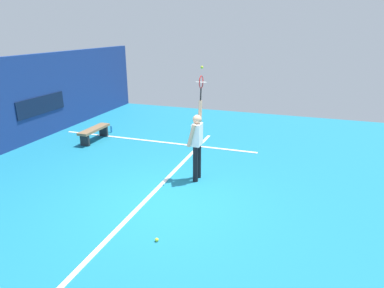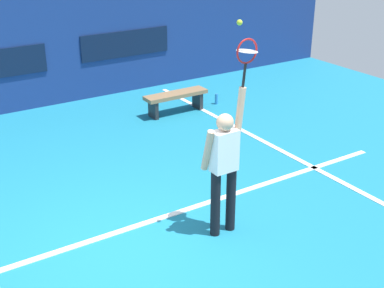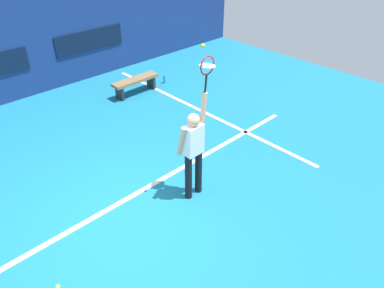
{
  "view_description": "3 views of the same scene",
  "coord_description": "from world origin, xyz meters",
  "px_view_note": "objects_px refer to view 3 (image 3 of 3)",
  "views": [
    {
      "loc": [
        -6.16,
        -2.75,
        3.66
      ],
      "look_at": [
        1.08,
        -0.28,
        1.04
      ],
      "focal_mm": 31.72,
      "sensor_mm": 36.0,
      "label": 1
    },
    {
      "loc": [
        -2.27,
        -5.22,
        3.96
      ],
      "look_at": [
        1.24,
        0.26,
        1.11
      ],
      "focal_mm": 49.7,
      "sensor_mm": 36.0,
      "label": 2
    },
    {
      "loc": [
        -2.25,
        -4.05,
        4.5
      ],
      "look_at": [
        1.44,
        -0.2,
        1.02
      ],
      "focal_mm": 34.14,
      "sensor_mm": 36.0,
      "label": 3
    }
  ],
  "objects_px": {
    "tennis_racket": "(207,68)",
    "spare_ball": "(58,287)",
    "court_bench": "(135,82)",
    "water_bottle": "(164,79)",
    "tennis_player": "(193,149)",
    "tennis_ball": "(203,46)"
  },
  "relations": [
    {
      "from": "tennis_player",
      "to": "tennis_ball",
      "type": "bearing_deg",
      "value": -34.38
    },
    {
      "from": "tennis_player",
      "to": "water_bottle",
      "type": "distance_m",
      "value": 5.24
    },
    {
      "from": "spare_ball",
      "to": "court_bench",
      "type": "bearing_deg",
      "value": 43.74
    },
    {
      "from": "tennis_player",
      "to": "tennis_ball",
      "type": "relative_size",
      "value": 29.29
    },
    {
      "from": "tennis_player",
      "to": "spare_ball",
      "type": "height_order",
      "value": "tennis_player"
    },
    {
      "from": "water_bottle",
      "to": "spare_ball",
      "type": "xyz_separation_m",
      "value": [
        -5.67,
        -4.42,
        -0.09
      ]
    },
    {
      "from": "tennis_racket",
      "to": "spare_ball",
      "type": "relative_size",
      "value": 9.06
    },
    {
      "from": "tennis_player",
      "to": "tennis_racket",
      "type": "relative_size",
      "value": 3.23
    },
    {
      "from": "tennis_player",
      "to": "water_bottle",
      "type": "relative_size",
      "value": 8.3
    },
    {
      "from": "tennis_ball",
      "to": "court_bench",
      "type": "bearing_deg",
      "value": 68.27
    },
    {
      "from": "tennis_racket",
      "to": "court_bench",
      "type": "distance_m",
      "value": 5.0
    },
    {
      "from": "tennis_player",
      "to": "water_bottle",
      "type": "xyz_separation_m",
      "value": [
        2.9,
        4.28,
        -0.89
      ]
    },
    {
      "from": "tennis_racket",
      "to": "water_bottle",
      "type": "bearing_deg",
      "value": 58.63
    },
    {
      "from": "tennis_racket",
      "to": "tennis_ball",
      "type": "distance_m",
      "value": 0.45
    },
    {
      "from": "court_bench",
      "to": "spare_ball",
      "type": "height_order",
      "value": "court_bench"
    },
    {
      "from": "water_bottle",
      "to": "tennis_ball",
      "type": "bearing_deg",
      "value": -122.66
    },
    {
      "from": "court_bench",
      "to": "tennis_racket",
      "type": "bearing_deg",
      "value": -109.96
    },
    {
      "from": "court_bench",
      "to": "water_bottle",
      "type": "bearing_deg",
      "value": -0.0
    },
    {
      "from": "court_bench",
      "to": "spare_ball",
      "type": "distance_m",
      "value": 6.4
    },
    {
      "from": "tennis_ball",
      "to": "spare_ball",
      "type": "xyz_separation_m",
      "value": [
        -2.88,
        -0.07,
        -2.77
      ]
    },
    {
      "from": "tennis_racket",
      "to": "tennis_player",
      "type": "bearing_deg",
      "value": 179.17
    },
    {
      "from": "tennis_ball",
      "to": "tennis_racket",
      "type": "bearing_deg",
      "value": 21.77
    }
  ]
}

